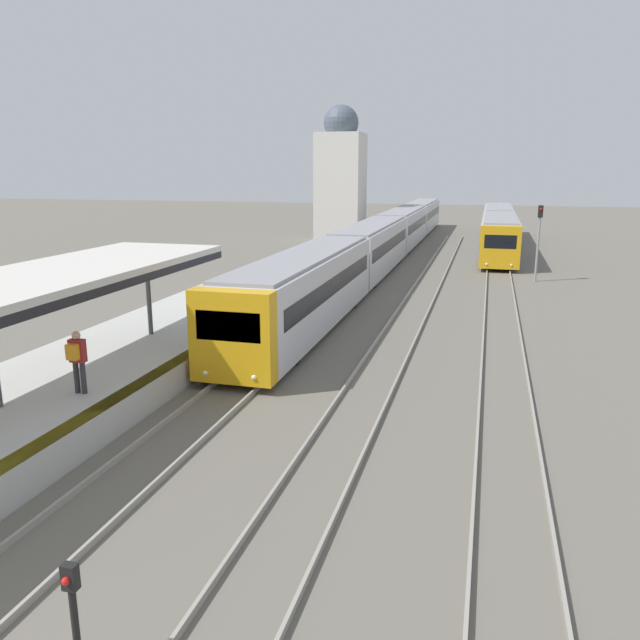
{
  "coord_description": "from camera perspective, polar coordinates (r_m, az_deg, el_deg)",
  "views": [
    {
      "loc": [
        7.22,
        -3.43,
        6.54
      ],
      "look_at": [
        1.99,
        15.92,
        1.7
      ],
      "focal_mm": 35.0,
      "sensor_mm": 36.0,
      "label": 1
    }
  ],
  "objects": [
    {
      "name": "person_on_platform",
      "position": [
        17.15,
        -21.32,
        -3.19
      ],
      "size": [
        0.4,
        0.4,
        1.66
      ],
      "color": "#2D2D33",
      "rests_on": "station_platform"
    },
    {
      "name": "distant_domed_building",
      "position": [
        59.05,
        1.9,
        12.89
      ],
      "size": [
        4.13,
        4.13,
        12.26
      ],
      "color": "silver",
      "rests_on": "ground_plane"
    },
    {
      "name": "signal_mast_far",
      "position": [
        39.34,
        19.37,
        7.47
      ],
      "size": [
        0.28,
        0.29,
        4.51
      ],
      "color": "gray",
      "rests_on": "ground_plane"
    },
    {
      "name": "signal_post_near",
      "position": [
        9.49,
        -21.65,
        -23.11
      ],
      "size": [
        0.2,
        0.21,
        1.62
      ],
      "color": "black",
      "rests_on": "ground_plane"
    },
    {
      "name": "train_near",
      "position": [
        47.23,
        6.31,
        7.71
      ],
      "size": [
        2.62,
        60.1,
        3.21
      ],
      "color": "gold",
      "rests_on": "ground_plane"
    },
    {
      "name": "train_far",
      "position": [
        55.88,
        15.99,
        8.14
      ],
      "size": [
        2.6,
        28.11,
        3.15
      ],
      "color": "gold",
      "rests_on": "ground_plane"
    }
  ]
}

